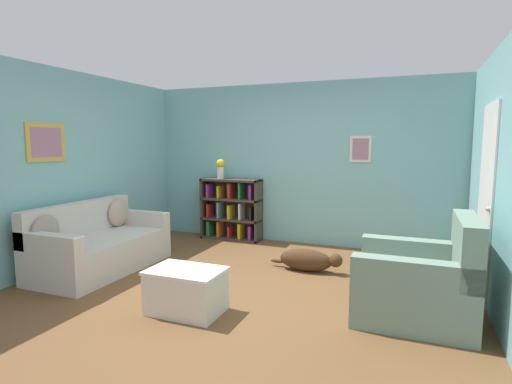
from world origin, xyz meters
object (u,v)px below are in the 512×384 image
object	(u,v)px
couch	(99,246)
vase	(221,168)
dog	(308,260)
recliner_chair	(421,283)
coffee_table	(186,289)
bookshelf	(232,210)

from	to	relation	value
couch	vase	world-z (taller)	vase
dog	vase	distance (m)	2.46
recliner_chair	dog	distance (m)	1.65
couch	recliner_chair	size ratio (longest dim) A/B	1.69
couch	coffee_table	distance (m)	1.91
recliner_chair	dog	world-z (taller)	recliner_chair
couch	vase	xyz separation A→B (m)	(0.70, 2.15, 0.91)
couch	coffee_table	size ratio (longest dim) A/B	2.44
couch	vase	bearing A→B (deg)	72.08
couch	bookshelf	size ratio (longest dim) A/B	1.68
bookshelf	vase	bearing A→B (deg)	-173.77
recliner_chair	couch	bearing A→B (deg)	179.67
couch	bookshelf	world-z (taller)	bookshelf
dog	bookshelf	bearing A→B (deg)	143.54
couch	recliner_chair	bearing A→B (deg)	-0.33
bookshelf	coffee_table	bearing A→B (deg)	-73.20
bookshelf	recliner_chair	size ratio (longest dim) A/B	1.01
couch	dog	distance (m)	2.72
couch	dog	xyz separation A→B (m)	(2.55, 0.94, -0.17)
coffee_table	vase	bearing A→B (deg)	110.33
dog	coffee_table	bearing A→B (deg)	-115.27
recliner_chair	bookshelf	bearing A→B (deg)	143.70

